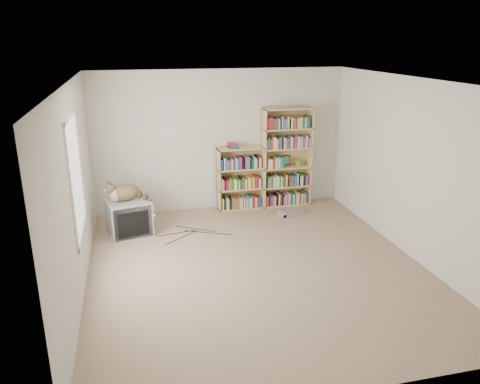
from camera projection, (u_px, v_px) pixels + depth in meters
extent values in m
cube|color=tan|center=(257.00, 267.00, 6.43)|extent=(4.50, 5.00, 0.01)
cube|color=beige|center=(220.00, 141.00, 8.34)|extent=(4.50, 0.02, 2.50)
cube|color=beige|center=(341.00, 269.00, 3.73)|extent=(4.50, 0.02, 2.50)
cube|color=beige|center=(75.00, 193.00, 5.54)|extent=(0.02, 5.00, 2.50)
cube|color=beige|center=(413.00, 169.00, 6.53)|extent=(0.02, 5.00, 2.50)
cube|color=white|center=(259.00, 81.00, 5.64)|extent=(4.50, 5.00, 0.02)
cube|color=white|center=(76.00, 176.00, 5.68)|extent=(0.02, 1.22, 1.52)
cube|color=gray|center=(129.00, 217.00, 7.45)|extent=(0.75, 0.71, 0.56)
cube|color=black|center=(133.00, 223.00, 7.21)|extent=(0.58, 0.16, 0.52)
cube|color=black|center=(134.00, 224.00, 7.20)|extent=(0.47, 0.11, 0.39)
cube|color=black|center=(127.00, 215.00, 7.56)|extent=(0.45, 0.40, 0.34)
ellipsoid|color=#332415|center=(125.00, 192.00, 7.35)|extent=(0.54, 0.44, 0.26)
ellipsoid|color=#332415|center=(132.00, 192.00, 7.41)|extent=(0.27, 0.29, 0.19)
ellipsoid|color=tan|center=(115.00, 195.00, 7.26)|extent=(0.23, 0.23, 0.21)
ellipsoid|color=#332415|center=(110.00, 188.00, 7.19)|extent=(0.21, 0.20, 0.16)
sphere|color=beige|center=(106.00, 190.00, 7.17)|extent=(0.08, 0.08, 0.07)
cone|color=black|center=(110.00, 184.00, 7.14)|extent=(0.08, 0.09, 0.08)
cone|color=black|center=(109.00, 183.00, 7.22)|extent=(0.08, 0.09, 0.08)
cube|color=tan|center=(263.00, 159.00, 8.47)|extent=(0.02, 0.30, 1.82)
cube|color=tan|center=(309.00, 156.00, 8.67)|extent=(0.02, 0.30, 1.82)
cube|color=tan|center=(284.00, 156.00, 8.70)|extent=(0.91, 0.03, 1.82)
cube|color=tan|center=(288.00, 108.00, 8.29)|extent=(0.91, 0.30, 0.02)
cube|color=tan|center=(285.00, 204.00, 8.85)|extent=(0.91, 0.30, 0.03)
cube|color=tan|center=(286.00, 186.00, 8.74)|extent=(0.91, 0.30, 0.03)
cube|color=tan|center=(286.00, 167.00, 8.62)|extent=(0.91, 0.30, 0.02)
cube|color=tan|center=(287.00, 148.00, 8.51)|extent=(0.91, 0.30, 0.02)
cube|color=tan|center=(287.00, 129.00, 8.40)|extent=(0.91, 0.30, 0.02)
cube|color=red|center=(285.00, 198.00, 8.82)|extent=(0.83, 0.24, 0.19)
cube|color=#165392|center=(286.00, 180.00, 8.70)|extent=(0.83, 0.24, 0.19)
cube|color=#136B2B|center=(286.00, 161.00, 8.59)|extent=(0.83, 0.24, 0.19)
cube|color=beige|center=(287.00, 142.00, 8.48)|extent=(0.83, 0.24, 0.19)
cube|color=black|center=(288.00, 123.00, 8.37)|extent=(0.83, 0.24, 0.19)
cube|color=tan|center=(219.00, 180.00, 8.39)|extent=(0.02, 0.30, 1.14)
cube|color=tan|center=(262.00, 177.00, 8.57)|extent=(0.02, 0.30, 1.14)
cube|color=tan|center=(239.00, 176.00, 8.61)|extent=(0.83, 0.03, 1.14)
cube|color=tan|center=(240.00, 148.00, 8.31)|extent=(0.83, 0.30, 0.02)
cube|color=tan|center=(240.00, 207.00, 8.66)|extent=(0.83, 0.30, 0.03)
cube|color=tan|center=(240.00, 188.00, 8.54)|extent=(0.83, 0.30, 0.03)
cube|color=tan|center=(240.00, 168.00, 8.42)|extent=(0.83, 0.30, 0.02)
cube|color=red|center=(240.00, 202.00, 8.62)|extent=(0.75, 0.24, 0.19)
cube|color=#165392|center=(240.00, 182.00, 8.51)|extent=(0.75, 0.24, 0.19)
cube|color=#136B2B|center=(240.00, 163.00, 8.39)|extent=(0.75, 0.24, 0.19)
cube|color=red|center=(233.00, 146.00, 8.28)|extent=(0.18, 0.24, 0.08)
cylinder|color=#5D9E2D|center=(298.00, 163.00, 8.65)|extent=(0.10, 0.10, 0.11)
cube|color=black|center=(286.00, 160.00, 8.69)|extent=(0.14, 0.05, 0.19)
cube|color=silver|center=(291.00, 212.00, 8.32)|extent=(0.47, 0.41, 0.09)
cube|color=silver|center=(93.00, 210.00, 7.63)|extent=(0.01, 0.08, 0.13)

